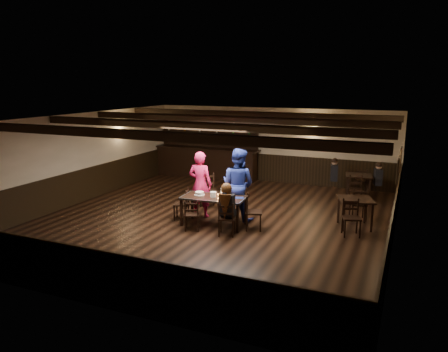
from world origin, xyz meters
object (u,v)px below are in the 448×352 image
at_px(cake, 199,193).
at_px(chair_near_left, 192,213).
at_px(woman_pink, 200,184).
at_px(man_blue, 238,184).
at_px(chair_near_right, 226,216).
at_px(bar_counter, 207,158).
at_px(dining_table, 214,200).

bearing_deg(cake, chair_near_left, -80.91).
distance_m(woman_pink, man_blue, 1.05).
bearing_deg(chair_near_right, man_blue, 100.02).
distance_m(chair_near_left, chair_near_right, 0.93).
xyz_separation_m(chair_near_right, woman_pink, (-1.26, 1.15, 0.41)).
xyz_separation_m(woman_pink, cake, (0.23, -0.52, -0.11)).
height_order(woman_pink, cake, woman_pink).
bearing_deg(chair_near_left, chair_near_right, -0.39).
relative_size(chair_near_right, bar_counter, 0.20).
relative_size(chair_near_right, woman_pink, 0.46).
xyz_separation_m(chair_near_right, man_blue, (-0.23, 1.32, 0.47)).
distance_m(chair_near_left, woman_pink, 1.27).
height_order(chair_near_left, woman_pink, woman_pink).
height_order(woman_pink, bar_counter, bar_counter).
relative_size(chair_near_left, woman_pink, 0.43).
xyz_separation_m(chair_near_left, woman_pink, (-0.33, 1.15, 0.44)).
height_order(chair_near_left, bar_counter, bar_counter).
height_order(dining_table, chair_near_right, chair_near_right).
height_order(dining_table, chair_near_left, chair_near_left).
bearing_deg(chair_near_right, woman_pink, 137.65).
bearing_deg(man_blue, dining_table, 71.03).
bearing_deg(dining_table, chair_near_right, -44.96).
distance_m(dining_table, man_blue, 0.85).
bearing_deg(dining_table, man_blue, 61.54).
height_order(cake, bar_counter, bar_counter).
height_order(chair_near_left, man_blue, man_blue).
bearing_deg(dining_table, woman_pink, 140.35).
height_order(man_blue, bar_counter, bar_counter).
bearing_deg(chair_near_right, dining_table, 135.04).
bearing_deg(chair_near_left, cake, 99.09).
bearing_deg(cake, dining_table, -3.04).
bearing_deg(dining_table, cake, 176.96).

